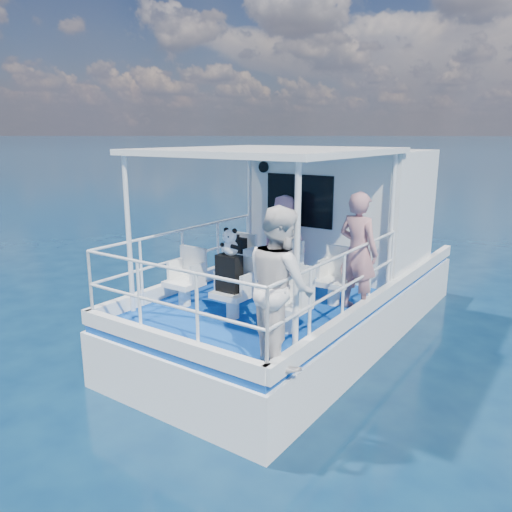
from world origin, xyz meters
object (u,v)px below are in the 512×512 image
(backpack_center, at_px, (229,273))
(passenger_stbd_aft, at_px, (280,286))
(panda, at_px, (230,242))
(passenger_port_fwd, at_px, (284,238))

(backpack_center, bearing_deg, passenger_stbd_aft, -30.10)
(backpack_center, distance_m, panda, 0.44)
(passenger_stbd_aft, xyz_separation_m, backpack_center, (-1.29, 0.75, -0.24))
(passenger_stbd_aft, bearing_deg, backpack_center, 5.40)
(passenger_stbd_aft, relative_size, backpack_center, 3.43)
(passenger_port_fwd, xyz_separation_m, panda, (0.41, -2.03, 0.34))
(passenger_port_fwd, height_order, passenger_stbd_aft, passenger_stbd_aft)
(passenger_port_fwd, bearing_deg, passenger_stbd_aft, 105.31)
(passenger_stbd_aft, height_order, backpack_center, passenger_stbd_aft)
(passenger_port_fwd, relative_size, passenger_stbd_aft, 0.84)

